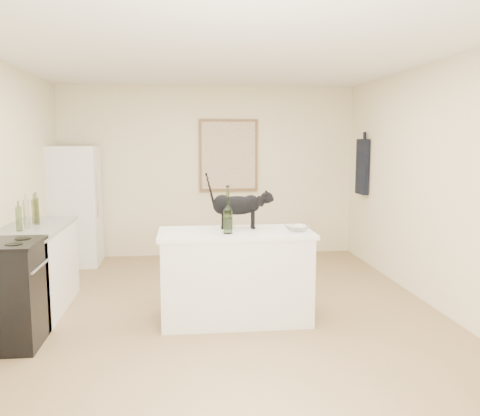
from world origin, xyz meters
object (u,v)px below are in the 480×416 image
fridge (75,206)px  black_cat (237,208)px  glass_bowl (297,228)px  wine_bottle (228,212)px  stove (5,295)px

fridge → black_cat: size_ratio=2.85×
black_cat → glass_bowl: black_cat is taller
black_cat → wine_bottle: black_cat is taller
wine_bottle → glass_bowl: 0.71m
black_cat → stove: bearing=-162.6°
stove → wine_bottle: bearing=8.2°
fridge → black_cat: 3.19m
wine_bottle → glass_bowl: (0.68, 0.04, -0.17)m
fridge → black_cat: (2.08, -2.40, 0.26)m
fridge → wine_bottle: fridge is taller
black_cat → wine_bottle: 0.29m
wine_bottle → stove: bearing=-171.8°
stove → wine_bottle: 2.09m
fridge → glass_bowl: size_ratio=7.33×
fridge → black_cat: bearing=-49.1°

